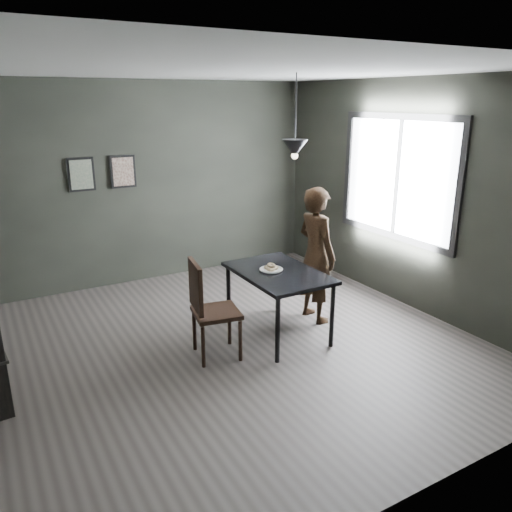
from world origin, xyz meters
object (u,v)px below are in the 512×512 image
white_plate (271,270)px  pendant_lamp (295,148)px  woman (316,255)px  wood_chair (207,304)px  cafe_table (278,278)px

white_plate → pendant_lamp: 1.33m
woman → wood_chair: (-1.51, -0.23, -0.22)m
cafe_table → pendant_lamp: pendant_lamp is taller
woman → cafe_table: bearing=100.9°
white_plate → woman: size_ratio=0.14×
cafe_table → white_plate: white_plate is taller
woman → wood_chair: woman is taller
white_plate → woman: 0.67m
white_plate → pendant_lamp: (0.30, 0.04, 1.29)m
cafe_table → woman: 0.64m
woman → pendant_lamp: (-0.36, -0.04, 1.25)m
cafe_table → pendant_lamp: size_ratio=1.39×
cafe_table → wood_chair: wood_chair is taller
woman → pendant_lamp: 1.30m
cafe_table → woman: (0.61, 0.14, 0.13)m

